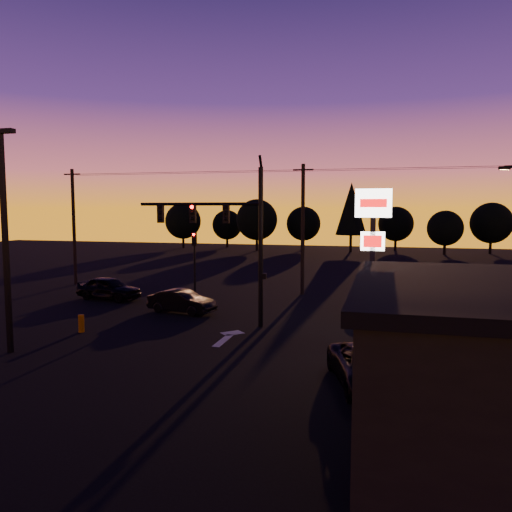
# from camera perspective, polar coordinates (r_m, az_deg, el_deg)

# --- Properties ---
(ground) EXTENTS (120.00, 120.00, 0.00)m
(ground) POSITION_cam_1_polar(r_m,az_deg,el_deg) (22.25, -5.82, -10.16)
(ground) COLOR black
(ground) RESTS_ON ground
(lane_arrow) EXTENTS (1.20, 3.10, 0.01)m
(lane_arrow) POSITION_cam_1_polar(r_m,az_deg,el_deg) (23.61, -3.24, -9.20)
(lane_arrow) COLOR beige
(lane_arrow) RESTS_ON ground
(traffic_signal_mast) EXTENTS (6.79, 0.52, 8.58)m
(traffic_signal_mast) POSITION_cam_1_polar(r_m,az_deg,el_deg) (25.26, -2.99, 3.09)
(traffic_signal_mast) COLOR black
(traffic_signal_mast) RESTS_ON ground
(secondary_signal) EXTENTS (0.30, 0.31, 4.35)m
(secondary_signal) POSITION_cam_1_polar(r_m,az_deg,el_deg) (34.08, -7.05, 0.18)
(secondary_signal) COLOR black
(secondary_signal) RESTS_ON ground
(parking_lot_light) EXTENTS (1.25, 0.30, 9.14)m
(parking_lot_light) POSITION_cam_1_polar(r_m,az_deg,el_deg) (22.73, -26.80, 3.09)
(parking_lot_light) COLOR black
(parking_lot_light) RESTS_ON ground
(pylon_sign) EXTENTS (1.50, 0.28, 6.80)m
(pylon_sign) POSITION_cam_1_polar(r_m,az_deg,el_deg) (21.61, 13.21, 2.49)
(pylon_sign) COLOR black
(pylon_sign) RESTS_ON ground
(utility_pole_0) EXTENTS (1.40, 0.26, 9.00)m
(utility_pole_0) POSITION_cam_1_polar(r_m,az_deg,el_deg) (41.41, -20.10, 3.22)
(utility_pole_0) COLOR black
(utility_pole_0) RESTS_ON ground
(utility_pole_1) EXTENTS (1.40, 0.26, 9.00)m
(utility_pole_1) POSITION_cam_1_polar(r_m,az_deg,el_deg) (34.54, 5.36, 3.15)
(utility_pole_1) COLOR black
(utility_pole_1) RESTS_ON ground
(power_wires) EXTENTS (36.00, 1.22, 0.07)m
(power_wires) POSITION_cam_1_polar(r_m,az_deg,el_deg) (34.61, 5.42, 9.73)
(power_wires) COLOR black
(power_wires) RESTS_ON ground
(bollard) EXTENTS (0.28, 0.28, 0.85)m
(bollard) POSITION_cam_1_polar(r_m,az_deg,el_deg) (25.79, -19.34, -7.29)
(bollard) COLOR #A55D00
(bollard) RESTS_ON ground
(tree_0) EXTENTS (5.36, 5.36, 6.74)m
(tree_0) POSITION_cam_1_polar(r_m,az_deg,el_deg) (76.05, -8.34, 3.97)
(tree_0) COLOR black
(tree_0) RESTS_ON ground
(tree_1) EXTENTS (4.54, 4.54, 5.71)m
(tree_1) POSITION_cam_1_polar(r_m,az_deg,el_deg) (76.80, -3.32, 3.57)
(tree_1) COLOR black
(tree_1) RESTS_ON ground
(tree_2) EXTENTS (5.77, 5.78, 7.26)m
(tree_2) POSITION_cam_1_polar(r_m,az_deg,el_deg) (70.30, 0.10, 4.17)
(tree_2) COLOR black
(tree_2) RESTS_ON ground
(tree_3) EXTENTS (4.95, 4.95, 6.22)m
(tree_3) POSITION_cam_1_polar(r_m,az_deg,el_deg) (73.02, 5.46, 3.70)
(tree_3) COLOR black
(tree_3) RESTS_ON ground
(tree_4) EXTENTS (4.18, 4.18, 9.50)m
(tree_4) POSITION_cam_1_polar(r_m,az_deg,el_deg) (69.22, 10.83, 5.34)
(tree_4) COLOR black
(tree_4) RESTS_ON ground
(tree_5) EXTENTS (4.95, 4.95, 6.22)m
(tree_5) POSITION_cam_1_polar(r_m,az_deg,el_deg) (74.13, 15.70, 3.55)
(tree_5) COLOR black
(tree_5) RESTS_ON ground
(tree_6) EXTENTS (4.54, 4.54, 5.71)m
(tree_6) POSITION_cam_1_polar(r_m,az_deg,el_deg) (68.54, 20.81, 2.99)
(tree_6) COLOR black
(tree_6) RESTS_ON ground
(tree_7) EXTENTS (5.36, 5.36, 6.74)m
(tree_7) POSITION_cam_1_polar(r_m,az_deg,el_deg) (72.38, 25.31, 3.43)
(tree_7) COLOR black
(tree_7) RESTS_ON ground
(car_left) EXTENTS (4.64, 2.47, 1.50)m
(car_left) POSITION_cam_1_polar(r_m,az_deg,el_deg) (34.25, -16.47, -3.54)
(car_left) COLOR black
(car_left) RESTS_ON ground
(car_mid) EXTENTS (4.20, 2.20, 1.32)m
(car_mid) POSITION_cam_1_polar(r_m,az_deg,el_deg) (29.06, -8.50, -5.14)
(car_mid) COLOR black
(car_mid) RESTS_ON ground
(car_right) EXTENTS (5.06, 2.51, 1.41)m
(car_right) POSITION_cam_1_polar(r_m,az_deg,el_deg) (28.53, 15.30, -5.38)
(car_right) COLOR black
(car_right) RESTS_ON ground
(suv_parked) EXTENTS (3.48, 5.20, 1.33)m
(suv_parked) POSITION_cam_1_polar(r_m,az_deg,el_deg) (17.55, 12.90, -12.32)
(suv_parked) COLOR black
(suv_parked) RESTS_ON ground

